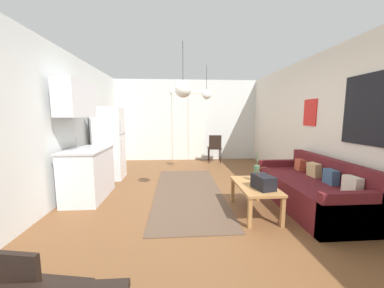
{
  "coord_description": "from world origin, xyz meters",
  "views": [
    {
      "loc": [
        -0.33,
        -3.45,
        1.48
      ],
      "look_at": [
        -0.03,
        0.83,
        0.92
      ],
      "focal_mm": 20.41,
      "sensor_mm": 36.0,
      "label": 1
    }
  ],
  "objects_px": {
    "couch": "(312,191)",
    "accent_chair": "(215,147)",
    "bamboo_vase": "(257,173)",
    "pendant_lamp_near": "(183,89)",
    "coffee_table": "(255,188)",
    "pendant_lamp_far": "(206,94)",
    "handbag": "(263,182)",
    "refrigerator": "(109,143)"
  },
  "relations": [
    {
      "from": "couch",
      "to": "accent_chair",
      "type": "bearing_deg",
      "value": 105.91
    },
    {
      "from": "bamboo_vase",
      "to": "pendant_lamp_near",
      "type": "xyz_separation_m",
      "value": [
        -1.15,
        0.28,
        1.32
      ]
    },
    {
      "from": "coffee_table",
      "to": "bamboo_vase",
      "type": "relative_size",
      "value": 2.06
    },
    {
      "from": "pendant_lamp_far",
      "to": "accent_chair",
      "type": "bearing_deg",
      "value": 72.5
    },
    {
      "from": "accent_chair",
      "to": "pendant_lamp_far",
      "type": "bearing_deg",
      "value": 76.35
    },
    {
      "from": "pendant_lamp_far",
      "to": "handbag",
      "type": "bearing_deg",
      "value": -77.25
    },
    {
      "from": "coffee_table",
      "to": "bamboo_vase",
      "type": "height_order",
      "value": "bamboo_vase"
    },
    {
      "from": "handbag",
      "to": "accent_chair",
      "type": "xyz_separation_m",
      "value": [
        -0.03,
        3.8,
        -0.05
      ]
    },
    {
      "from": "couch",
      "to": "bamboo_vase",
      "type": "relative_size",
      "value": 4.17
    },
    {
      "from": "coffee_table",
      "to": "bamboo_vase",
      "type": "bearing_deg",
      "value": 63.69
    },
    {
      "from": "bamboo_vase",
      "to": "pendant_lamp_far",
      "type": "distance_m",
      "value": 2.42
    },
    {
      "from": "coffee_table",
      "to": "pendant_lamp_far",
      "type": "xyz_separation_m",
      "value": [
        -0.47,
        2.07,
        1.58
      ]
    },
    {
      "from": "accent_chair",
      "to": "coffee_table",
      "type": "bearing_deg",
      "value": 93.64
    },
    {
      "from": "coffee_table",
      "to": "accent_chair",
      "type": "relative_size",
      "value": 1.11
    },
    {
      "from": "coffee_table",
      "to": "couch",
      "type": "bearing_deg",
      "value": 8.16
    },
    {
      "from": "coffee_table",
      "to": "pendant_lamp_near",
      "type": "xyz_separation_m",
      "value": [
        -1.07,
        0.45,
        1.51
      ]
    },
    {
      "from": "couch",
      "to": "bamboo_vase",
      "type": "xyz_separation_m",
      "value": [
        -0.91,
        0.03,
        0.3
      ]
    },
    {
      "from": "bamboo_vase",
      "to": "coffee_table",
      "type": "bearing_deg",
      "value": -116.31
    },
    {
      "from": "coffee_table",
      "to": "handbag",
      "type": "bearing_deg",
      "value": -77.67
    },
    {
      "from": "pendant_lamp_near",
      "to": "pendant_lamp_far",
      "type": "height_order",
      "value": "same"
    },
    {
      "from": "accent_chair",
      "to": "pendant_lamp_near",
      "type": "distance_m",
      "value": 3.61
    },
    {
      "from": "coffee_table",
      "to": "accent_chair",
      "type": "height_order",
      "value": "accent_chair"
    },
    {
      "from": "couch",
      "to": "refrigerator",
      "type": "distance_m",
      "value": 4.23
    },
    {
      "from": "coffee_table",
      "to": "refrigerator",
      "type": "distance_m",
      "value": 3.45
    },
    {
      "from": "bamboo_vase",
      "to": "couch",
      "type": "bearing_deg",
      "value": -1.59
    },
    {
      "from": "couch",
      "to": "refrigerator",
      "type": "height_order",
      "value": "refrigerator"
    },
    {
      "from": "coffee_table",
      "to": "pendant_lamp_far",
      "type": "height_order",
      "value": "pendant_lamp_far"
    },
    {
      "from": "handbag",
      "to": "refrigerator",
      "type": "distance_m",
      "value": 3.59
    },
    {
      "from": "couch",
      "to": "handbag",
      "type": "relative_size",
      "value": 5.41
    },
    {
      "from": "coffee_table",
      "to": "handbag",
      "type": "height_order",
      "value": "handbag"
    },
    {
      "from": "handbag",
      "to": "refrigerator",
      "type": "height_order",
      "value": "refrigerator"
    },
    {
      "from": "accent_chair",
      "to": "pendant_lamp_far",
      "type": "relative_size",
      "value": 1.13
    },
    {
      "from": "accent_chair",
      "to": "refrigerator",
      "type": "bearing_deg",
      "value": 33.29
    },
    {
      "from": "coffee_table",
      "to": "refrigerator",
      "type": "height_order",
      "value": "refrigerator"
    },
    {
      "from": "refrigerator",
      "to": "pendant_lamp_far",
      "type": "relative_size",
      "value": 2.15
    },
    {
      "from": "handbag",
      "to": "pendant_lamp_near",
      "type": "height_order",
      "value": "pendant_lamp_near"
    },
    {
      "from": "pendant_lamp_near",
      "to": "handbag",
      "type": "bearing_deg",
      "value": -30.41
    },
    {
      "from": "refrigerator",
      "to": "couch",
      "type": "bearing_deg",
      "value": -26.93
    },
    {
      "from": "couch",
      "to": "bamboo_vase",
      "type": "height_order",
      "value": "bamboo_vase"
    },
    {
      "from": "bamboo_vase",
      "to": "pendant_lamp_far",
      "type": "bearing_deg",
      "value": 106.23
    },
    {
      "from": "bamboo_vase",
      "to": "handbag",
      "type": "relative_size",
      "value": 1.3
    },
    {
      "from": "coffee_table",
      "to": "handbag",
      "type": "distance_m",
      "value": 0.26
    }
  ]
}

